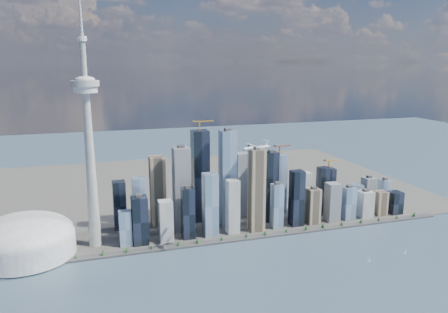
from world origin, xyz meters
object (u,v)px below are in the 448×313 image
object	(u,v)px
needle_tower	(89,141)
dome_stadium	(25,239)
sailboat_east	(405,252)
sailboat_west	(369,260)
airplane	(256,147)

from	to	relation	value
needle_tower	dome_stadium	distance (m)	241.40
sailboat_east	sailboat_west	bearing A→B (deg)	-171.39
needle_tower	sailboat_west	xyz separation A→B (m)	(530.08, -243.79, -232.43)
needle_tower	dome_stadium	world-z (taller)	needle_tower
needle_tower	airplane	bearing A→B (deg)	-27.89
dome_stadium	sailboat_east	xyz separation A→B (m)	(767.04, -222.95, -36.26)
airplane	sailboat_east	world-z (taller)	airplane
sailboat_west	sailboat_east	world-z (taller)	sailboat_west
sailboat_east	airplane	bearing A→B (deg)	169.97
dome_stadium	sailboat_west	world-z (taller)	dome_stadium
sailboat_west	airplane	bearing A→B (deg)	168.27
needle_tower	sailboat_west	world-z (taller)	needle_tower
dome_stadium	sailboat_west	bearing A→B (deg)	-19.23
needle_tower	sailboat_west	size ratio (longest dim) A/B	51.78
sailboat_west	dome_stadium	bearing A→B (deg)	168.95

